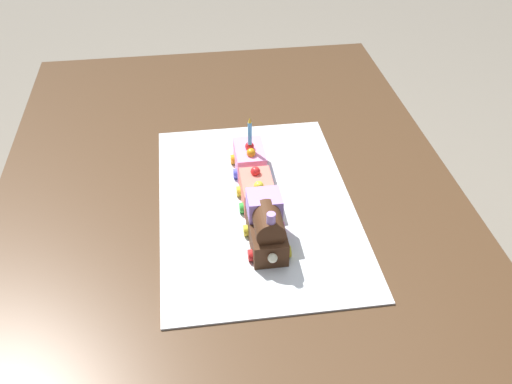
# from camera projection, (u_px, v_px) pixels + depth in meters

# --- Properties ---
(ground_plane) EXTENTS (8.00, 8.00, 0.00)m
(ground_plane) POSITION_uv_depth(u_px,v_px,m) (236.00, 384.00, 1.68)
(ground_plane) COLOR gray
(dining_table) EXTENTS (1.40, 1.00, 0.74)m
(dining_table) POSITION_uv_depth(u_px,v_px,m) (230.00, 226.00, 1.29)
(dining_table) COLOR #4C331E
(dining_table) RESTS_ON ground
(cake_board) EXTENTS (0.60, 0.40, 0.00)m
(cake_board) POSITION_uv_depth(u_px,v_px,m) (256.00, 204.00, 1.18)
(cake_board) COLOR silver
(cake_board) RESTS_ON dining_table
(cake_locomotive) EXTENTS (0.14, 0.08, 0.12)m
(cake_locomotive) POSITION_uv_depth(u_px,v_px,m) (267.00, 226.00, 1.05)
(cake_locomotive) COLOR #472816
(cake_locomotive) RESTS_ON cake_board
(cake_car_flatbed_coral) EXTENTS (0.10, 0.08, 0.07)m
(cake_car_flatbed_coral) POSITION_uv_depth(u_px,v_px,m) (257.00, 191.00, 1.16)
(cake_car_flatbed_coral) COLOR #F27260
(cake_car_flatbed_coral) RESTS_ON cake_board
(cake_car_gondola_bubblegum) EXTENTS (0.10, 0.08, 0.07)m
(cake_car_gondola_bubblegum) POSITION_uv_depth(u_px,v_px,m) (250.00, 159.00, 1.26)
(cake_car_gondola_bubblegum) COLOR pink
(cake_car_gondola_bubblegum) RESTS_ON cake_board
(birthday_candle) EXTENTS (0.01, 0.01, 0.07)m
(birthday_candle) POSITION_uv_depth(u_px,v_px,m) (250.00, 131.00, 1.21)
(birthday_candle) COLOR #4CA5E5
(birthday_candle) RESTS_ON cake_car_gondola_bubblegum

